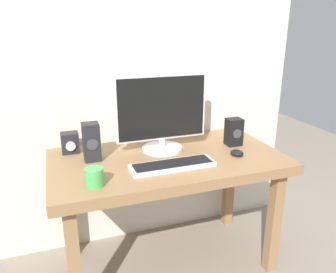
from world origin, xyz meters
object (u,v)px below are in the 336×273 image
at_px(keyboard_primary, 173,165).
at_px(coffee_mug, 94,177).
at_px(desk, 168,171).
at_px(speaker_left, 91,142).
at_px(mouse, 237,153).
at_px(monitor, 162,114).
at_px(audio_controller, 70,143).
at_px(speaker_right, 234,132).

relative_size(keyboard_primary, coffee_mug, 5.10).
bearing_deg(desk, coffee_mug, -152.86).
bearing_deg(speaker_left, mouse, -14.77).
xyz_separation_m(monitor, coffee_mug, (-0.44, -0.35, -0.18)).
distance_m(monitor, audio_controller, 0.56).
distance_m(desk, mouse, 0.41).
bearing_deg(mouse, desk, 152.71).
relative_size(audio_controller, coffee_mug, 1.36).
height_order(monitor, speaker_left, monitor).
height_order(keyboard_primary, speaker_left, speaker_left).
bearing_deg(audio_controller, coffee_mug, -80.88).
relative_size(speaker_left, audio_controller, 1.75).
bearing_deg(audio_controller, speaker_right, -11.67).
xyz_separation_m(mouse, coffee_mug, (-0.81, -0.11, 0.03)).
distance_m(speaker_right, speaker_left, 0.85).
relative_size(desk, speaker_right, 7.78).
xyz_separation_m(keyboard_primary, coffee_mug, (-0.41, -0.07, 0.03)).
xyz_separation_m(monitor, audio_controller, (-0.52, 0.13, -0.16)).
xyz_separation_m(keyboard_primary, speaker_right, (0.47, 0.20, 0.07)).
bearing_deg(keyboard_primary, speaker_right, 22.97).
bearing_deg(desk, mouse, -16.64).
bearing_deg(monitor, desk, -92.55).
height_order(monitor, keyboard_primary, monitor).
height_order(mouse, speaker_right, speaker_right).
xyz_separation_m(desk, keyboard_primary, (-0.03, -0.15, 0.10)).
xyz_separation_m(mouse, speaker_right, (0.07, 0.16, 0.07)).
relative_size(desk, mouse, 16.18).
height_order(mouse, audio_controller, audio_controller).
distance_m(monitor, coffee_mug, 0.59).
distance_m(speaker_right, coffee_mug, 0.93).
relative_size(speaker_left, coffee_mug, 2.39).
xyz_separation_m(speaker_right, coffee_mug, (-0.88, -0.27, -0.04)).
distance_m(monitor, keyboard_primary, 0.34).
xyz_separation_m(monitor, speaker_left, (-0.41, -0.03, -0.12)).
distance_m(speaker_left, audio_controller, 0.19).
relative_size(speaker_right, speaker_left, 0.80).
xyz_separation_m(desk, mouse, (0.38, -0.11, 0.10)).
distance_m(speaker_left, coffee_mug, 0.32).
bearing_deg(monitor, speaker_right, -9.18).
bearing_deg(coffee_mug, keyboard_primary, 10.23).
bearing_deg(mouse, speaker_left, 154.58).
xyz_separation_m(desk, speaker_right, (0.45, 0.05, 0.17)).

